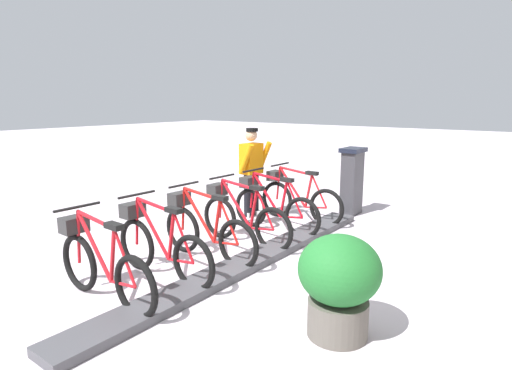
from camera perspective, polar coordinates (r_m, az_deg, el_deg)
name	(u,v)px	position (r m, az deg, el deg)	size (l,w,h in m)	color
ground_plane	(250,265)	(5.77, -0.84, -10.65)	(60.00, 60.00, 0.00)	silver
dock_rail_base	(250,261)	(5.75, -0.85, -10.19)	(0.44, 5.58, 0.10)	#47474C
payment_kiosk	(352,180)	(8.29, 12.74, 0.66)	(0.36, 0.52, 1.28)	#38383D
bike_docked_0	(297,198)	(7.71, 5.56, -1.71)	(1.72, 0.54, 1.02)	black
bike_docked_1	(272,206)	(7.06, 2.14, -2.88)	(1.72, 0.54, 1.02)	black
bike_docked_2	(242,217)	(6.44, -1.95, -4.26)	(1.72, 0.54, 1.02)	black
bike_docked_3	(205,229)	(5.87, -6.90, -5.89)	(1.72, 0.54, 1.02)	black
bike_docked_4	(159,245)	(5.36, -12.88, -7.79)	(1.72, 0.54, 1.02)	black
bike_docked_5	(101,264)	(4.92, -20.10, -9.95)	(1.72, 0.54, 1.02)	black
worker_near_rack	(252,169)	(7.87, -0.58, 2.17)	(0.48, 0.64, 1.66)	white
planter_bush	(339,281)	(4.03, 11.09, -12.50)	(0.76, 0.76, 0.97)	#59544C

